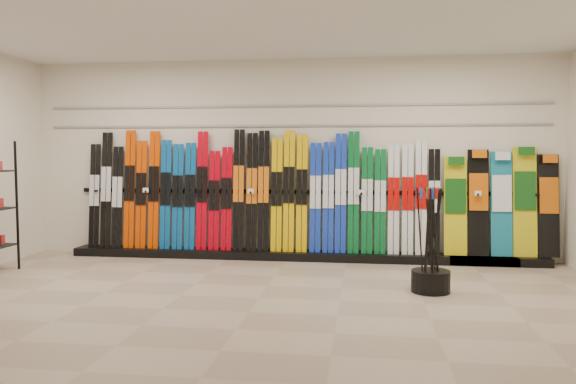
# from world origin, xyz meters

# --- Properties ---
(floor) EXTENTS (8.00, 8.00, 0.00)m
(floor) POSITION_xyz_m (0.00, 0.00, 0.00)
(floor) COLOR gray
(floor) RESTS_ON ground
(back_wall) EXTENTS (8.00, 0.00, 8.00)m
(back_wall) POSITION_xyz_m (0.00, 2.50, 1.50)
(back_wall) COLOR beige
(back_wall) RESTS_ON floor
(ceiling) EXTENTS (8.00, 8.00, 0.00)m
(ceiling) POSITION_xyz_m (0.00, 0.00, 3.00)
(ceiling) COLOR silver
(ceiling) RESTS_ON back_wall
(ski_rack_base) EXTENTS (8.00, 0.40, 0.12)m
(ski_rack_base) POSITION_xyz_m (0.22, 2.28, 0.06)
(ski_rack_base) COLOR black
(ski_rack_base) RESTS_ON floor
(skis) EXTENTS (5.37, 0.21, 1.83)m
(skis) POSITION_xyz_m (-0.47, 2.32, 0.96)
(skis) COLOR black
(skis) RESTS_ON ski_rack_base
(snowboards) EXTENTS (1.58, 0.24, 1.56)m
(snowboards) POSITION_xyz_m (3.09, 2.35, 0.86)
(snowboards) COLOR gold
(snowboards) RESTS_ON ski_rack_base
(pole_bin) EXTENTS (0.44, 0.44, 0.25)m
(pole_bin) POSITION_xyz_m (1.90, 0.52, 0.12)
(pole_bin) COLOR black
(pole_bin) RESTS_ON floor
(ski_poles) EXTENTS (0.29, 0.36, 1.18)m
(ski_poles) POSITION_xyz_m (1.89, 0.48, 0.61)
(ski_poles) COLOR black
(ski_poles) RESTS_ON pole_bin
(slatwall_rail_0) EXTENTS (7.60, 0.02, 0.03)m
(slatwall_rail_0) POSITION_xyz_m (0.00, 2.48, 2.00)
(slatwall_rail_0) COLOR gray
(slatwall_rail_0) RESTS_ON back_wall
(slatwall_rail_1) EXTENTS (7.60, 0.02, 0.03)m
(slatwall_rail_1) POSITION_xyz_m (0.00, 2.48, 2.30)
(slatwall_rail_1) COLOR gray
(slatwall_rail_1) RESTS_ON back_wall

